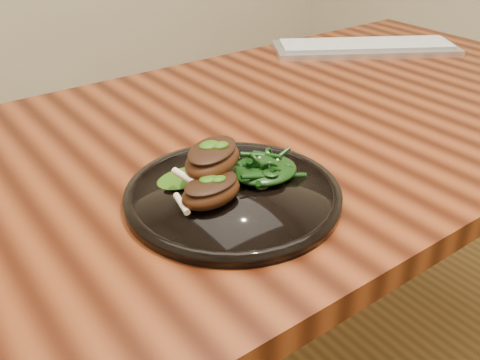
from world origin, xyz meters
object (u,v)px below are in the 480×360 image
object	(u,v)px
desk	(271,163)
keyboard	(366,47)
greens_heap	(264,166)
lamb_chop_front	(211,190)
plate	(233,194)

from	to	relation	value
desk	keyboard	size ratio (longest dim) A/B	3.42
keyboard	greens_heap	bearing A→B (deg)	-149.52
desk	keyboard	bearing A→B (deg)	23.49
desk	lamb_chop_front	bearing A→B (deg)	-144.91
plate	keyboard	bearing A→B (deg)	28.62
desk	keyboard	world-z (taller)	keyboard
desk	lamb_chop_front	xyz separation A→B (m)	(-0.26, -0.18, 0.12)
lamb_chop_front	greens_heap	world-z (taller)	lamb_chop_front
plate	keyboard	distance (m)	0.79
plate	lamb_chop_front	world-z (taller)	lamb_chop_front
plate	greens_heap	distance (m)	0.06
plate	keyboard	world-z (taller)	keyboard
lamb_chop_front	desk	bearing A→B (deg)	35.09
desk	plate	bearing A→B (deg)	-141.42
desk	lamb_chop_front	size ratio (longest dim) A/B	16.20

